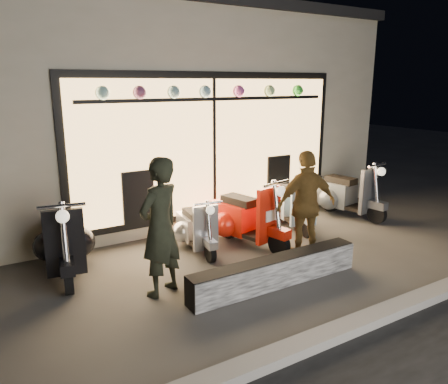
# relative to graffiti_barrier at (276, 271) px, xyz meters

# --- Properties ---
(ground) EXTENTS (40.00, 40.00, 0.00)m
(ground) POSITION_rel_graffiti_barrier_xyz_m (-0.27, 0.65, -0.20)
(ground) COLOR #383533
(ground) RESTS_ON ground
(kerb) EXTENTS (40.00, 0.25, 0.12)m
(kerb) POSITION_rel_graffiti_barrier_xyz_m (-0.27, -1.35, -0.14)
(kerb) COLOR slate
(kerb) RESTS_ON ground
(shop_building) EXTENTS (10.20, 6.23, 4.20)m
(shop_building) POSITION_rel_graffiti_barrier_xyz_m (-0.27, 5.63, 1.90)
(shop_building) COLOR beige
(shop_building) RESTS_ON ground
(graffiti_barrier) EXTENTS (2.62, 0.28, 0.40)m
(graffiti_barrier) POSITION_rel_graffiti_barrier_xyz_m (0.00, 0.00, 0.00)
(graffiti_barrier) COLOR black
(graffiti_barrier) RESTS_ON ground
(scooter_silver) EXTENTS (0.50, 1.27, 0.90)m
(scooter_silver) POSITION_rel_graffiti_barrier_xyz_m (-0.29, 1.79, 0.16)
(scooter_silver) COLOR black
(scooter_silver) RESTS_ON ground
(scooter_red) EXTENTS (0.74, 1.60, 1.14)m
(scooter_red) POSITION_rel_graffiti_barrier_xyz_m (0.52, 1.62, 0.26)
(scooter_red) COLOR black
(scooter_red) RESTS_ON ground
(scooter_black) EXTENTS (0.68, 1.61, 1.15)m
(scooter_black) POSITION_rel_graffiti_barrier_xyz_m (-2.32, 2.02, 0.26)
(scooter_black) COLOR black
(scooter_black) RESTS_ON ground
(scooter_blue) EXTENTS (0.72, 1.47, 1.05)m
(scooter_blue) POSITION_rel_graffiti_barrier_xyz_m (1.85, 1.94, 0.22)
(scooter_blue) COLOR black
(scooter_blue) RESTS_ON ground
(scooter_grey) EXTENTS (0.66, 1.58, 1.12)m
(scooter_grey) POSITION_rel_graffiti_barrier_xyz_m (3.23, 1.92, 0.25)
(scooter_grey) COLOR black
(scooter_grey) RESTS_ON ground
(man) EXTENTS (0.78, 0.67, 1.81)m
(man) POSITION_rel_graffiti_barrier_xyz_m (-1.41, 0.60, 0.70)
(man) COLOR black
(man) RESTS_ON ground
(woman) EXTENTS (1.06, 0.61, 1.69)m
(woman) POSITION_rel_graffiti_barrier_xyz_m (1.03, 0.58, 0.65)
(woman) COLOR brown
(woman) RESTS_ON ground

